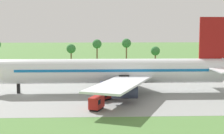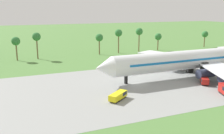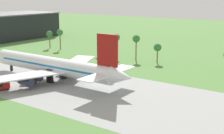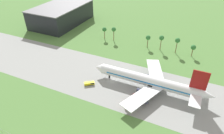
% 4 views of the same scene
% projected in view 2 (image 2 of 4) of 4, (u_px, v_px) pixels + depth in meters
% --- Properties ---
extents(ground_plane, '(600.00, 600.00, 0.00)m').
position_uv_depth(ground_plane, '(137.00, 84.00, 72.57)').
color(ground_plane, '#517F3D').
extents(taxiway_strip, '(320.00, 44.00, 0.02)m').
position_uv_depth(taxiway_strip, '(137.00, 84.00, 72.57)').
color(taxiway_strip, gray).
rests_on(taxiway_strip, ground_plane).
extents(jet_airliner, '(67.89, 51.87, 18.90)m').
position_uv_depth(jet_airliner, '(195.00, 59.00, 81.33)').
color(jet_airliner, white).
rests_on(jet_airliner, ground_plane).
extents(fuel_truck, '(4.58, 5.30, 1.95)m').
position_uv_depth(fuel_truck, '(204.00, 80.00, 72.75)').
color(fuel_truck, black).
rests_on(fuel_truck, ground_plane).
extents(catering_van, '(5.92, 5.11, 1.81)m').
position_uv_depth(catering_van, '(119.00, 96.00, 60.23)').
color(catering_van, black).
rests_on(catering_van, ground_plane).
extents(palm_tree_row, '(105.40, 3.60, 12.07)m').
position_uv_depth(palm_tree_row, '(116.00, 36.00, 121.87)').
color(palm_tree_row, brown).
rests_on(palm_tree_row, ground_plane).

